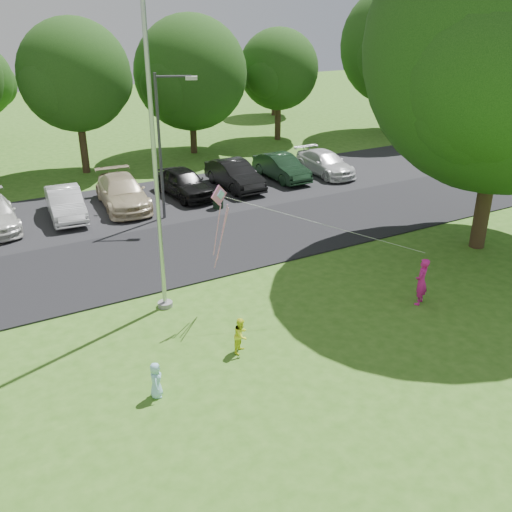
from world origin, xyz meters
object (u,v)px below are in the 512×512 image
child_yellow (241,335)px  trash_can (218,201)px  child_blue (156,380)px  big_tree (509,57)px  woman (421,282)px  kite (224,209)px  flagpole (157,188)px  street_lamp (165,134)px

child_yellow → trash_can: bearing=30.3°
trash_can → child_blue: 14.67m
big_tree → child_blue: bearing=-169.7°
trash_can → woman: (1.71, -12.06, 0.39)m
kite → trash_can: bearing=45.5°
big_tree → flagpole: bearing=172.8°
woman → child_yellow: size_ratio=1.51×
street_lamp → trash_can: 4.39m
flagpole → kite: flagpole is taller
big_tree → kite: bearing=177.6°
big_tree → kite: 12.18m
woman → trash_can: bearing=-112.7°
child_blue → street_lamp: bearing=1.2°
woman → flagpole: bearing=-58.8°
big_tree → child_yellow: 14.23m
trash_can → child_yellow: child_yellow is taller
street_lamp → kite: size_ratio=1.05×
trash_can → big_tree: big_tree is taller
child_blue → flagpole: bearing=0.6°
child_blue → kite: kite is taller
flagpole → street_lamp: bearing=67.2°
woman → child_blue: woman is taller
flagpole → big_tree: big_tree is taller
big_tree → woman: 9.07m
big_tree → child_yellow: (-12.23, -1.98, -7.00)m
woman → child_yellow: bearing=-34.3°
trash_can → woman: 12.19m
street_lamp → child_blue: bearing=-88.4°
woman → big_tree: bearing=172.5°
flagpole → big_tree: size_ratio=0.76×
flagpole → woman: flagpole is taller
woman → child_yellow: 6.66m
trash_can → child_blue: bearing=-122.3°
child_yellow → kite: bearing=36.4°
trash_can → big_tree: size_ratio=0.07×
trash_can → big_tree: 14.05m
child_yellow → child_blue: size_ratio=1.09×
child_yellow → kite: kite is taller
big_tree → child_blue: size_ratio=13.20×
big_tree → trash_can: bearing=127.1°
child_blue → big_tree: bearing=-55.5°
street_lamp → big_tree: (9.88, -9.55, 3.56)m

